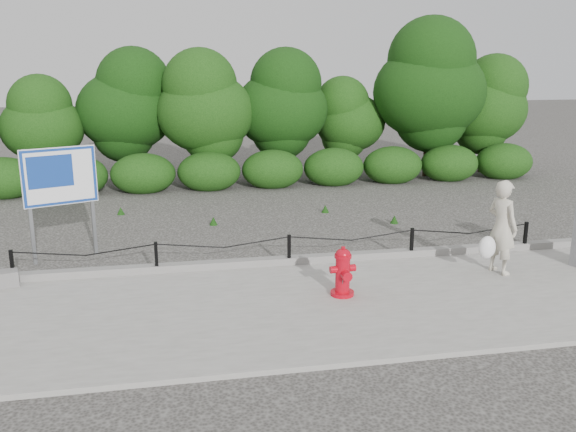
# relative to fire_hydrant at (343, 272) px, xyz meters

# --- Properties ---
(ground) EXTENTS (90.00, 90.00, 0.00)m
(ground) POSITION_rel_fire_hydrant_xyz_m (-0.58, 1.71, -0.49)
(ground) COLOR #2D2B28
(ground) RESTS_ON ground
(sidewalk) EXTENTS (14.00, 4.00, 0.08)m
(sidewalk) POSITION_rel_fire_hydrant_xyz_m (-0.58, -0.29, -0.45)
(sidewalk) COLOR gray
(sidewalk) RESTS_ON ground
(curb) EXTENTS (14.00, 0.22, 0.14)m
(curb) POSITION_rel_fire_hydrant_xyz_m (-0.58, 1.76, -0.34)
(curb) COLOR slate
(curb) RESTS_ON sidewalk
(chain_barrier) EXTENTS (10.06, 0.06, 0.60)m
(chain_barrier) POSITION_rel_fire_hydrant_xyz_m (-0.58, 1.71, -0.03)
(chain_barrier) COLOR black
(chain_barrier) RESTS_ON sidewalk
(treeline) EXTENTS (20.13, 3.82, 5.20)m
(treeline) POSITION_rel_fire_hydrant_xyz_m (0.81, 10.60, 2.07)
(treeline) COLOR black
(treeline) RESTS_ON ground
(fire_hydrant) EXTENTS (0.45, 0.46, 0.85)m
(fire_hydrant) POSITION_rel_fire_hydrant_xyz_m (0.00, 0.00, 0.00)
(fire_hydrant) COLOR #BA0616
(fire_hydrant) RESTS_ON sidewalk
(pedestrian) EXTENTS (0.81, 0.74, 1.75)m
(pedestrian) POSITION_rel_fire_hydrant_xyz_m (3.15, 0.54, 0.45)
(pedestrian) COLOR beige
(pedestrian) RESTS_ON sidewalk
(advertising_sign) EXTENTS (1.34, 0.60, 2.28)m
(advertising_sign) POSITION_rel_fire_hydrant_xyz_m (-4.89, 3.12, 1.12)
(advertising_sign) COLOR slate
(advertising_sign) RESTS_ON ground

